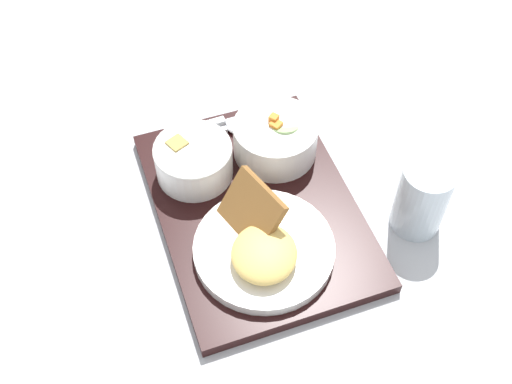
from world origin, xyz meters
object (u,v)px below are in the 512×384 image
at_px(bowl_soup, 193,159).
at_px(glass_water, 421,201).
at_px(plate_main, 263,246).
at_px(bowl_salad, 275,137).
at_px(knife, 216,124).
at_px(spoon, 225,129).

xyz_separation_m(bowl_soup, glass_water, (0.15, 0.30, -0.00)).
height_order(plate_main, glass_water, glass_water).
xyz_separation_m(bowl_salad, bowl_soup, (0.01, -0.13, -0.00)).
height_order(bowl_salad, knife, bowl_salad).
relative_size(bowl_salad, spoon, 0.82).
distance_m(bowl_salad, plate_main, 0.19).
bearing_deg(glass_water, plate_main, -86.42).
relative_size(plate_main, knife, 0.99).
bearing_deg(knife, glass_water, -52.03).
distance_m(bowl_salad, knife, 0.11).
bearing_deg(bowl_soup, spoon, 139.72).
height_order(plate_main, knife, plate_main).
distance_m(bowl_soup, knife, 0.10).
bearing_deg(glass_water, bowl_salad, -133.78).
height_order(knife, spoon, same).
relative_size(knife, glass_water, 1.70).
distance_m(bowl_soup, spoon, 0.10).
distance_m(bowl_salad, bowl_soup, 0.13).
bearing_deg(plate_main, glass_water, 93.58).
relative_size(bowl_soup, knife, 0.59).
bearing_deg(bowl_salad, knife, -132.50).
bearing_deg(bowl_salad, glass_water, 46.22).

